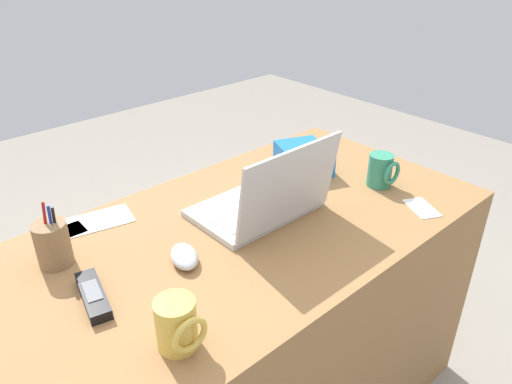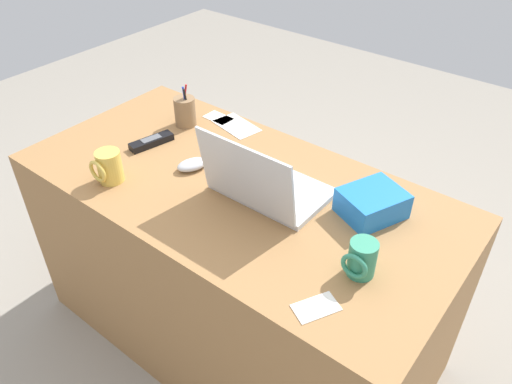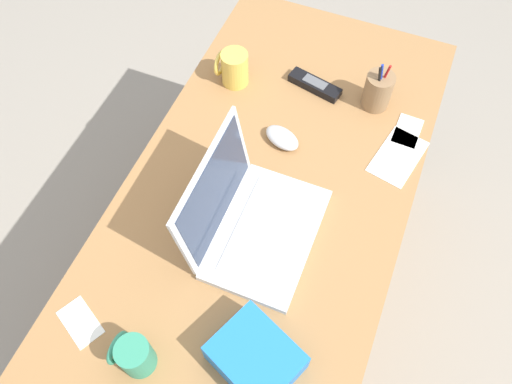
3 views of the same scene
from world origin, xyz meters
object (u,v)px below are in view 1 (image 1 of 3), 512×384
at_px(pen_holder, 53,244).
at_px(snack_bag, 303,159).
at_px(coffee_mug_tall, 178,325).
at_px(coffee_mug_white, 381,171).
at_px(computer_mouse, 184,256).
at_px(laptop, 265,201).
at_px(cordless_phone, 93,295).

relative_size(pen_holder, snack_bag, 0.92).
bearing_deg(coffee_mug_tall, coffee_mug_white, -171.04).
bearing_deg(pen_holder, snack_bag, 176.77).
distance_m(coffee_mug_white, pen_holder, 0.93).
height_order(coffee_mug_white, coffee_mug_tall, coffee_mug_tall).
height_order(computer_mouse, pen_holder, pen_holder).
distance_m(laptop, computer_mouse, 0.28).
distance_m(laptop, cordless_phone, 0.50).
bearing_deg(snack_bag, cordless_phone, 9.42).
bearing_deg(coffee_mug_white, laptop, -15.01).
bearing_deg(coffee_mug_white, pen_holder, -17.40).
xyz_separation_m(coffee_mug_tall, cordless_phone, (0.06, -0.23, -0.04)).
bearing_deg(snack_bag, pen_holder, -3.23).
height_order(computer_mouse, coffee_mug_tall, coffee_mug_tall).
relative_size(coffee_mug_white, snack_bag, 0.58).
bearing_deg(pen_holder, computer_mouse, 138.61).
bearing_deg(computer_mouse, cordless_phone, 15.62).
height_order(cordless_phone, pen_holder, pen_holder).
height_order(computer_mouse, coffee_mug_white, coffee_mug_white).
bearing_deg(laptop, snack_bag, -155.74).
relative_size(cordless_phone, snack_bag, 0.95).
distance_m(coffee_mug_white, coffee_mug_tall, 0.83).
relative_size(laptop, snack_bag, 1.96).
bearing_deg(snack_bag, coffee_mug_tall, 26.48).
relative_size(laptop, cordless_phone, 2.05).
bearing_deg(pen_holder, coffee_mug_tall, 99.53).
height_order(laptop, coffee_mug_tall, laptop).
height_order(coffee_mug_tall, cordless_phone, coffee_mug_tall).
bearing_deg(coffee_mug_white, snack_bag, -68.54).
xyz_separation_m(cordless_phone, pen_holder, (0.01, -0.18, 0.04)).
bearing_deg(laptop, pen_holder, -19.17).
height_order(laptop, computer_mouse, laptop).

